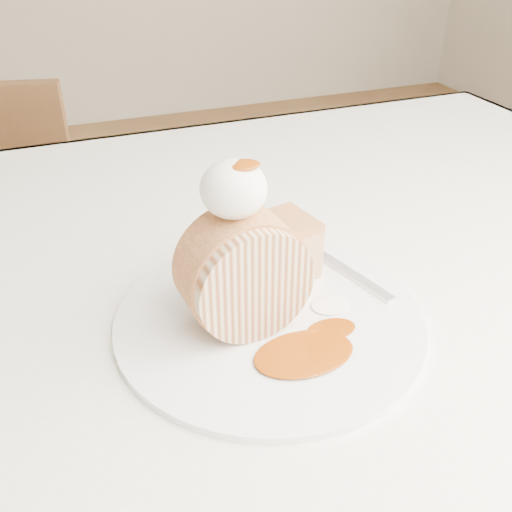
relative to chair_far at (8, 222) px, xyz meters
name	(u,v)px	position (x,y,z in m)	size (l,w,h in m)	color
table	(223,321)	(0.28, -0.78, 0.20)	(1.40, 0.90, 0.75)	white
chair_far	(8,222)	(0.00, 0.00, 0.00)	(0.45, 0.45, 0.80)	brown
plate	(269,318)	(0.29, -0.90, 0.30)	(0.30, 0.30, 0.01)	white
roulade_slice	(244,274)	(0.26, -0.90, 0.35)	(0.11, 0.11, 0.06)	beige
cake_chunk	(280,251)	(0.33, -0.84, 0.33)	(0.07, 0.06, 0.06)	#D0844E
whipped_cream	(234,189)	(0.26, -0.89, 0.43)	(0.06, 0.06, 0.05)	white
caramel_drizzle	(243,158)	(0.27, -0.90, 0.46)	(0.03, 0.02, 0.01)	#883805
caramel_pool	(304,353)	(0.30, -0.96, 0.30)	(0.09, 0.06, 0.00)	#883805
fork	(348,272)	(0.39, -0.86, 0.30)	(0.02, 0.18, 0.00)	silver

